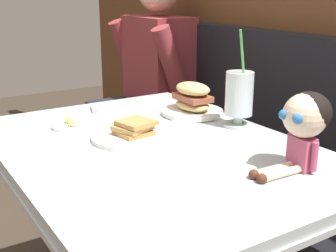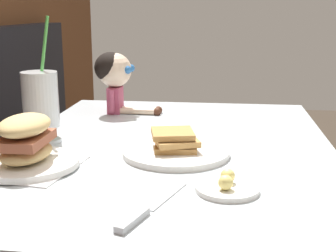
{
  "view_description": "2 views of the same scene",
  "coord_description": "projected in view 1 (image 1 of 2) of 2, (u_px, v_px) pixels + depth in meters",
  "views": [
    {
      "loc": [
        1.06,
        -0.44,
        1.18
      ],
      "look_at": [
        -0.02,
        0.24,
        0.78
      ],
      "focal_mm": 48.34,
      "sensor_mm": 36.0,
      "label": 1
    },
    {
      "loc": [
        -1.12,
        0.05,
        1.07
      ],
      "look_at": [
        -0.0,
        0.19,
        0.79
      ],
      "focal_mm": 50.05,
      "sensor_mm": 36.0,
      "label": 2
    }
  ],
  "objects": [
    {
      "name": "sandwich_plate",
      "position": [
        193.0,
        102.0,
        1.6
      ],
      "size": [
        0.23,
        0.23,
        0.12
      ],
      "color": "white",
      "rests_on": "diner_table"
    },
    {
      "name": "seated_doll",
      "position": [
        305.0,
        120.0,
        1.1
      ],
      "size": [
        0.12,
        0.22,
        0.2
      ],
      "color": "#B74C6B",
      "rests_on": "diner_table"
    },
    {
      "name": "booth_bench",
      "position": [
        294.0,
        216.0,
        1.75
      ],
      "size": [
        2.6,
        0.48,
        1.0
      ],
      "color": "black",
      "rests_on": "ground"
    },
    {
      "name": "toast_plate",
      "position": [
        134.0,
        134.0,
        1.35
      ],
      "size": [
        0.25,
        0.25,
        0.06
      ],
      "color": "white",
      "rests_on": "diner_table"
    },
    {
      "name": "butter_saucer",
      "position": [
        70.0,
        125.0,
        1.46
      ],
      "size": [
        0.12,
        0.12,
        0.04
      ],
      "color": "white",
      "rests_on": "diner_table"
    },
    {
      "name": "milkshake_glass",
      "position": [
        239.0,
        97.0,
        1.45
      ],
      "size": [
        0.1,
        0.1,
        0.32
      ],
      "color": "silver",
      "rests_on": "diner_table"
    },
    {
      "name": "diner_table",
      "position": [
        153.0,
        207.0,
        1.36
      ],
      "size": [
        1.11,
        0.81,
        0.74
      ],
      "color": "#B2BCC1",
      "rests_on": "ground"
    },
    {
      "name": "diner_patron",
      "position": [
        152.0,
        72.0,
        2.39
      ],
      "size": [
        0.55,
        0.48,
        0.81
      ],
      "color": "maroon",
      "rests_on": "booth_bench"
    },
    {
      "name": "butter_knife",
      "position": [
        95.0,
        112.0,
        1.63
      ],
      "size": [
        0.23,
        0.09,
        0.01
      ],
      "color": "silver",
      "rests_on": "diner_table"
    }
  ]
}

